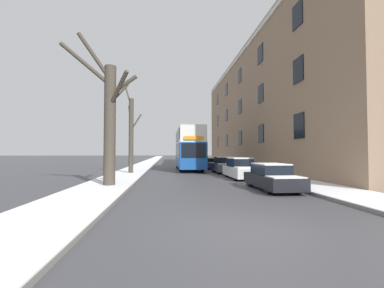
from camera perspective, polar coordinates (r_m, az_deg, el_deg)
The scene contains 12 objects.
ground_plane at distance 6.89m, azimuth 14.70°, elevation -17.99°, with size 320.00×320.00×0.00m, color #424247.
sidewalk_left at distance 59.33m, azimuth -8.88°, elevation -3.65°, with size 2.90×130.00×0.16m.
sidewalk_right at distance 59.77m, azimuth 1.98°, elevation -3.65°, with size 2.90×130.00×0.16m.
terrace_facade_right at distance 35.32m, azimuth 17.69°, elevation 7.30°, with size 9.10×41.83×15.01m.
bare_tree_left_0 at distance 14.79m, azimuth -17.98°, elevation 5.74°, with size 4.13×3.12×8.37m.
bare_tree_left_1 at distance 23.14m, azimuth -13.38°, elevation 2.39°, with size 1.67×2.20×8.08m.
double_decker_bus at distance 28.70m, azimuth -0.71°, elevation -0.65°, with size 2.57×10.76×4.50m.
parked_car_0 at distance 13.97m, azimuth 17.32°, elevation -7.11°, with size 1.70×4.26×1.34m.
parked_car_1 at distance 19.33m, azimuth 10.68°, elevation -5.46°, with size 1.69×4.53×1.54m.
parked_car_2 at distance 24.53m, azimuth 7.14°, elevation -4.74°, with size 1.81×4.04×1.51m.
parked_car_3 at distance 30.23m, azimuth 4.70°, elevation -4.36°, with size 1.81×4.00×1.31m.
pedestrian_left_sidewalk at distance 16.69m, azimuth -17.52°, elevation -4.95°, with size 0.40×0.40×1.82m.
Camera 1 is at (-2.28, -6.21, 1.92)m, focal length 24.00 mm.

